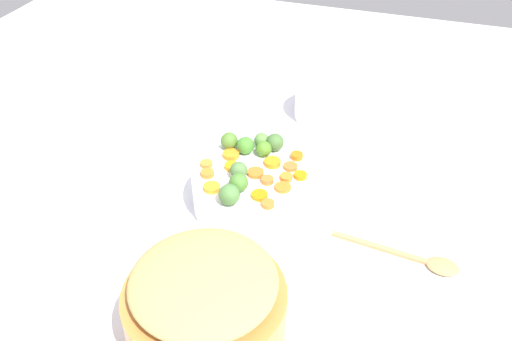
% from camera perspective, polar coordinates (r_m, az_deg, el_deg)
% --- Properties ---
extents(tabletop, '(2.40, 2.40, 0.02)m').
position_cam_1_polar(tabletop, '(1.21, -1.91, -3.12)').
color(tabletop, white).
rests_on(tabletop, ground).
extents(serving_bowl_carrots, '(0.27, 0.27, 0.08)m').
position_cam_1_polar(serving_bowl_carrots, '(1.16, 0.00, -2.01)').
color(serving_bowl_carrots, white).
rests_on(serving_bowl_carrots, tabletop).
extents(metal_pot, '(0.25, 0.25, 0.14)m').
position_cam_1_polar(metal_pot, '(0.89, -5.21, -15.51)').
color(metal_pot, '#D17C39').
rests_on(metal_pot, tabletop).
extents(stuffing_mound, '(0.22, 0.22, 0.05)m').
position_cam_1_polar(stuffing_mound, '(0.82, -5.58, -11.57)').
color(stuffing_mound, tan).
rests_on(stuffing_mound, metal_pot).
extents(carrot_slice_0, '(0.04, 0.04, 0.01)m').
position_cam_1_polar(carrot_slice_0, '(1.09, -4.69, -1.81)').
color(carrot_slice_0, orange).
rests_on(carrot_slice_0, serving_bowl_carrots).
extents(carrot_slice_1, '(0.04, 0.04, 0.01)m').
position_cam_1_polar(carrot_slice_1, '(1.15, -2.60, 0.45)').
color(carrot_slice_1, orange).
rests_on(carrot_slice_1, serving_bowl_carrots).
extents(carrot_slice_2, '(0.03, 0.03, 0.01)m').
position_cam_1_polar(carrot_slice_2, '(1.13, -5.16, -0.31)').
color(carrot_slice_2, orange).
rests_on(carrot_slice_2, serving_bowl_carrots).
extents(carrot_slice_3, '(0.03, 0.03, 0.01)m').
position_cam_1_polar(carrot_slice_3, '(1.09, 2.84, -1.79)').
color(carrot_slice_3, orange).
rests_on(carrot_slice_3, serving_bowl_carrots).
extents(carrot_slice_4, '(0.04, 0.04, 0.01)m').
position_cam_1_polar(carrot_slice_4, '(1.15, 1.74, 0.85)').
color(carrot_slice_4, orange).
rests_on(carrot_slice_4, serving_bowl_carrots).
extents(carrot_slice_5, '(0.03, 0.03, 0.01)m').
position_cam_1_polar(carrot_slice_5, '(1.16, -5.25, 0.71)').
color(carrot_slice_5, orange).
rests_on(carrot_slice_5, serving_bowl_carrots).
extents(carrot_slice_6, '(0.03, 0.03, 0.01)m').
position_cam_1_polar(carrot_slice_6, '(1.12, 3.20, -0.72)').
color(carrot_slice_6, orange).
rests_on(carrot_slice_6, serving_bowl_carrots).
extents(carrot_slice_7, '(0.05, 0.05, 0.01)m').
position_cam_1_polar(carrot_slice_7, '(1.07, 0.36, -2.62)').
color(carrot_slice_7, orange).
rests_on(carrot_slice_7, serving_bowl_carrots).
extents(carrot_slice_8, '(0.04, 0.04, 0.01)m').
position_cam_1_polar(carrot_slice_8, '(1.15, 3.66, 0.42)').
color(carrot_slice_8, orange).
rests_on(carrot_slice_8, serving_bowl_carrots).
extents(carrot_slice_9, '(0.05, 0.05, 0.01)m').
position_cam_1_polar(carrot_slice_9, '(1.18, -2.66, 1.67)').
color(carrot_slice_9, orange).
rests_on(carrot_slice_9, serving_bowl_carrots).
extents(carrot_slice_10, '(0.04, 0.04, 0.01)m').
position_cam_1_polar(carrot_slice_10, '(1.05, 1.27, -3.56)').
color(carrot_slice_10, orange).
rests_on(carrot_slice_10, serving_bowl_carrots).
extents(carrot_slice_11, '(0.05, 0.05, 0.01)m').
position_cam_1_polar(carrot_slice_11, '(1.13, -0.05, -0.25)').
color(carrot_slice_11, orange).
rests_on(carrot_slice_11, serving_bowl_carrots).
extents(carrot_slice_12, '(0.03, 0.03, 0.01)m').
position_cam_1_polar(carrot_slice_12, '(1.18, 4.33, 1.55)').
color(carrot_slice_12, orange).
rests_on(carrot_slice_12, serving_bowl_carrots).
extents(carrot_slice_13, '(0.04, 0.04, 0.01)m').
position_cam_1_polar(carrot_slice_13, '(1.12, 4.71, -0.54)').
color(carrot_slice_13, orange).
rests_on(carrot_slice_13, serving_bowl_carrots).
extents(carrot_slice_14, '(0.04, 0.04, 0.01)m').
position_cam_1_polar(carrot_slice_14, '(1.11, 1.20, -1.03)').
color(carrot_slice_14, orange).
rests_on(carrot_slice_14, serving_bowl_carrots).
extents(brussels_sprout_0, '(0.04, 0.04, 0.04)m').
position_cam_1_polar(brussels_sprout_0, '(1.20, -2.84, 3.14)').
color(brussels_sprout_0, '#4D782D').
rests_on(brussels_sprout_0, serving_bowl_carrots).
extents(brussels_sprout_1, '(0.04, 0.04, 0.04)m').
position_cam_1_polar(brussels_sprout_1, '(1.05, -2.84, -2.55)').
color(brussels_sprout_1, '#497B3C').
rests_on(brussels_sprout_1, serving_bowl_carrots).
extents(brussels_sprout_2, '(0.03, 0.03, 0.03)m').
position_cam_1_polar(brussels_sprout_2, '(1.17, 0.83, 2.30)').
color(brussels_sprout_2, '#4C8225').
rests_on(brussels_sprout_2, serving_bowl_carrots).
extents(brussels_sprout_3, '(0.04, 0.04, 0.04)m').
position_cam_1_polar(brussels_sprout_3, '(1.18, -0.92, 2.63)').
color(brussels_sprout_3, '#43862C').
rests_on(brussels_sprout_3, serving_bowl_carrots).
extents(brussels_sprout_4, '(0.03, 0.03, 0.03)m').
position_cam_1_polar(brussels_sprout_4, '(1.20, 0.60, 3.21)').
color(brussels_sprout_4, '#59873F').
rests_on(brussels_sprout_4, serving_bowl_carrots).
extents(brussels_sprout_5, '(0.04, 0.04, 0.04)m').
position_cam_1_polar(brussels_sprout_5, '(1.08, -1.85, -1.27)').
color(brussels_sprout_5, '#477B2E').
rests_on(brussels_sprout_5, serving_bowl_carrots).
extents(brussels_sprout_6, '(0.04, 0.04, 0.04)m').
position_cam_1_polar(brussels_sprout_6, '(1.19, 2.01, 3.00)').
color(brussels_sprout_6, '#446C34').
rests_on(brussels_sprout_6, serving_bowl_carrots).
extents(brussels_sprout_7, '(0.04, 0.04, 0.04)m').
position_cam_1_polar(brussels_sprout_7, '(1.11, -1.84, 0.03)').
color(brussels_sprout_7, '#4F783F').
rests_on(brussels_sprout_7, serving_bowl_carrots).
extents(wooden_spoon, '(0.06, 0.25, 0.01)m').
position_cam_1_polar(wooden_spoon, '(1.10, 17.07, -9.02)').
color(wooden_spoon, tan).
rests_on(wooden_spoon, tabletop).
extents(casserole_dish, '(0.18, 0.18, 0.08)m').
position_cam_1_polar(casserole_dish, '(1.47, 7.73, 7.08)').
color(casserole_dish, white).
rests_on(casserole_dish, tabletop).
extents(dish_towel, '(0.22, 0.19, 0.01)m').
position_cam_1_polar(dish_towel, '(1.28, -17.29, -1.79)').
color(dish_towel, '#C7AB98').
rests_on(dish_towel, tabletop).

